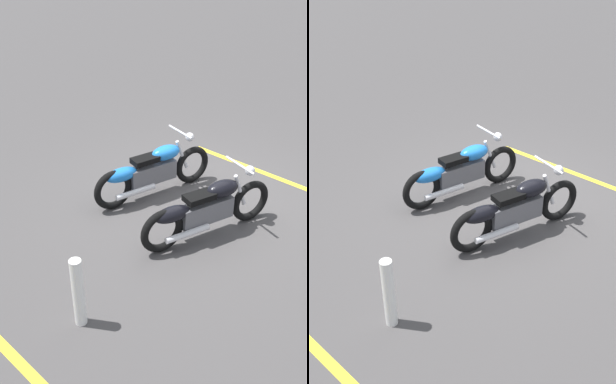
{
  "view_description": "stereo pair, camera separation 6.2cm",
  "coord_description": "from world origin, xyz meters",
  "views": [
    {
      "loc": [
        5.49,
        3.94,
        4.16
      ],
      "look_at": [
        1.2,
        0.0,
        0.65
      ],
      "focal_mm": 44.31,
      "sensor_mm": 36.0,
      "label": 1
    },
    {
      "loc": [
        5.53,
        3.9,
        4.16
      ],
      "look_at": [
        1.2,
        0.0,
        0.65
      ],
      "focal_mm": 44.31,
      "sensor_mm": 36.0,
      "label": 2
    }
  ],
  "objects": [
    {
      "name": "motorcycle_dark_foreground",
      "position": [
        0.82,
        0.66,
        0.46
      ],
      "size": [
        2.16,
        0.84,
        1.04
      ],
      "rotation": [
        0.0,
        0.0,
        2.84
      ],
      "color": "black",
      "rests_on": "ground"
    },
    {
      "name": "ground_plane",
      "position": [
        0.0,
        0.0,
        0.0
      ],
      "size": [
        60.0,
        60.0,
        0.0
      ],
      "primitive_type": "plane",
      "color": "#474444"
    },
    {
      "name": "bollard_post",
      "position": [
        3.15,
        0.65,
        0.46
      ],
      "size": [
        0.14,
        0.14,
        0.92
      ],
      "primitive_type": "cylinder",
      "color": "white",
      "rests_on": "ground"
    },
    {
      "name": "motorcycle_bright_foreground",
      "position": [
        0.5,
        -0.68,
        0.46
      ],
      "size": [
        2.19,
        0.77,
        1.04
      ],
      "rotation": [
        0.0,
        0.0,
        2.89
      ],
      "color": "black",
      "rests_on": "ground"
    },
    {
      "name": "parking_stripe_near",
      "position": [
        -1.46,
        0.33,
        0.0
      ],
      "size": [
        0.18,
        3.2,
        0.01
      ],
      "primitive_type": "cube",
      "rotation": [
        0.0,
        0.0,
        1.55
      ],
      "color": "yellow",
      "rests_on": "ground"
    }
  ]
}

